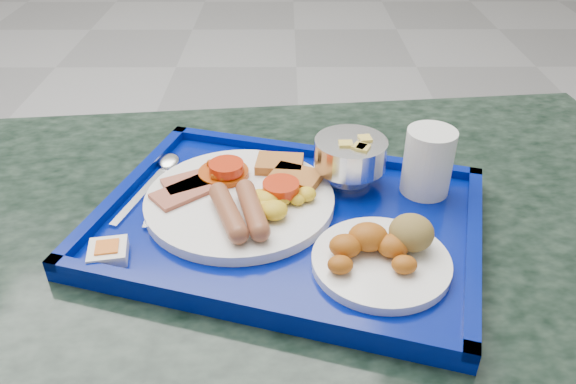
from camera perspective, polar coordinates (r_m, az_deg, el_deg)
The scene contains 10 objects.
floor at distance 2.09m, azimuth -17.13°, elevation -1.30°, with size 6.00×6.00×0.00m, color gray.
table at distance 0.85m, azimuth 1.41°, elevation -13.48°, with size 1.20×0.86×0.70m.
tray at distance 0.72m, azimuth 0.00°, elevation -3.04°, with size 0.55×0.47×0.03m.
main_plate at distance 0.74m, azimuth -4.50°, elevation -0.45°, with size 0.25×0.25×0.04m.
bread_plate at distance 0.65m, azimuth 9.74°, elevation -5.96°, with size 0.16×0.16×0.05m.
fruit_bowl at distance 0.77m, azimuth 6.38°, elevation 3.77°, with size 0.10×0.10×0.07m.
juice_cup at distance 0.77m, azimuth 14.07°, elevation 3.20°, with size 0.07×0.07×0.09m.
spoon at distance 0.83m, azimuth -12.33°, elevation 2.13°, with size 0.03×0.18×0.01m.
knife at distance 0.79m, azimuth -14.51°, elevation -0.06°, with size 0.01×0.16×0.00m, color silver.
jam_packet at distance 0.69m, azimuth -17.81°, elevation -5.85°, with size 0.05×0.05×0.02m.
Camera 1 is at (0.61, -1.64, 1.15)m, focal length 35.00 mm.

